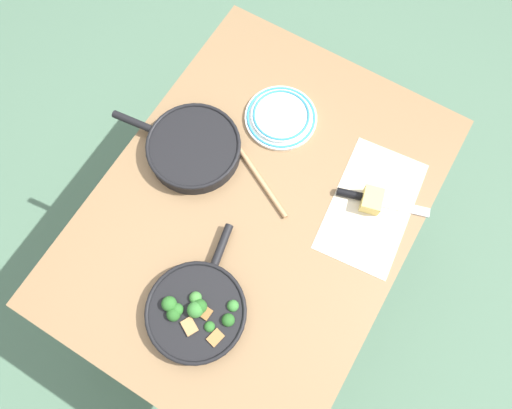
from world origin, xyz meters
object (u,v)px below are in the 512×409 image
Objects in this scene: skillet_broccoli at (197,311)px; dinner_plate_stack at (281,117)px; wooden_spoon at (247,160)px; cheese_block at (372,200)px; skillet_eggs at (193,148)px; grater_knife at (369,199)px.

dinner_plate_stack is (0.64, 0.10, -0.01)m from skillet_broccoli.
cheese_block reaches higher than wooden_spoon.
dinner_plate_stack is (0.11, 0.37, -0.01)m from cheese_block.
skillet_broccoli is 0.49m from skillet_eggs.
cheese_block is (0.53, -0.27, -0.00)m from skillet_broccoli.
dinner_plate_stack is (0.10, 0.36, 0.00)m from grater_knife.
wooden_spoon is at bearing 3.05° from skillet_broccoli.
skillet_broccoli reaches higher than cheese_block.
dinner_plate_stack is (0.24, -0.17, -0.01)m from skillet_eggs.
wooden_spoon is at bearing 174.67° from dinner_plate_stack.
grater_knife is at bearing -141.42° from wooden_spoon.
skillet_broccoli is 0.60m from cheese_block.
skillet_eggs is (0.40, 0.28, 0.00)m from skillet_broccoli.
cheese_block is 0.39m from dinner_plate_stack.
wooden_spoon is (0.06, -0.16, -0.02)m from skillet_eggs.
skillet_eggs is at bearing 22.82° from skillet_broccoli.
wooden_spoon is 0.39m from grater_knife.
skillet_eggs is at bearing 144.07° from dinner_plate_stack.
skillet_broccoli is 0.94× the size of skillet_eggs.
skillet_broccoli is 0.60m from grater_knife.
grater_knife is at bearing -37.35° from skillet_broccoli.
grater_knife reaches higher than wooden_spoon.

